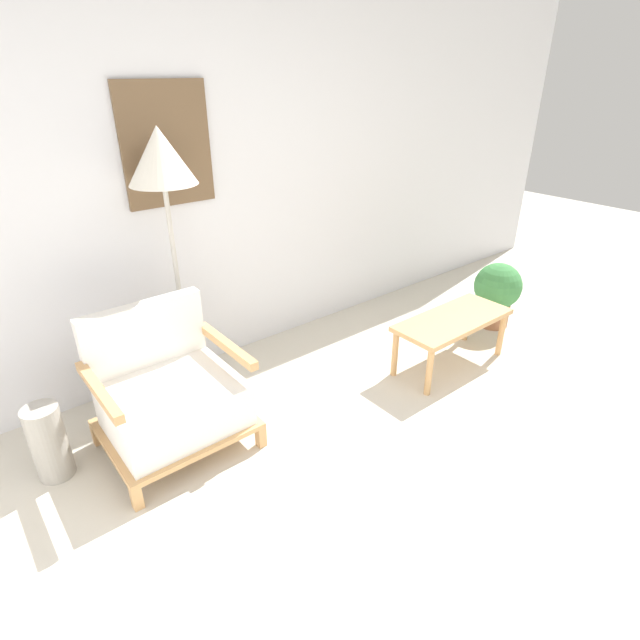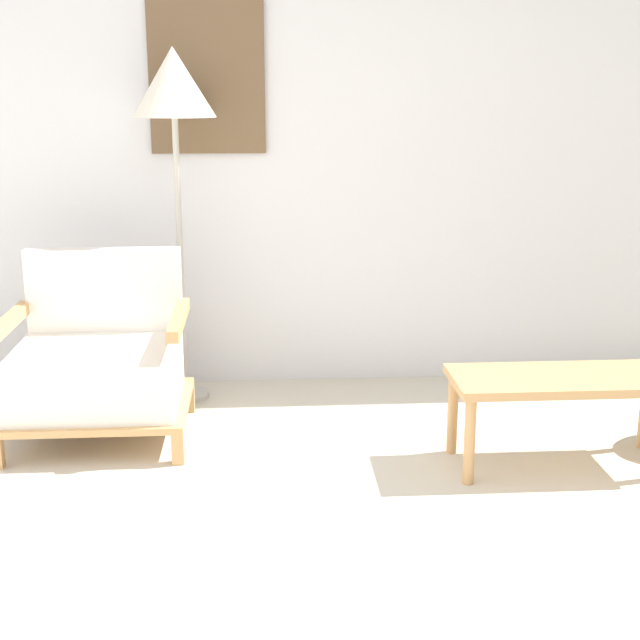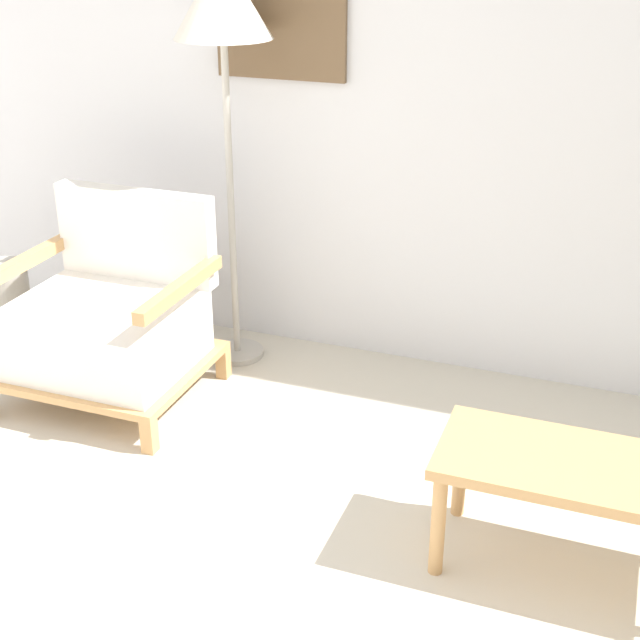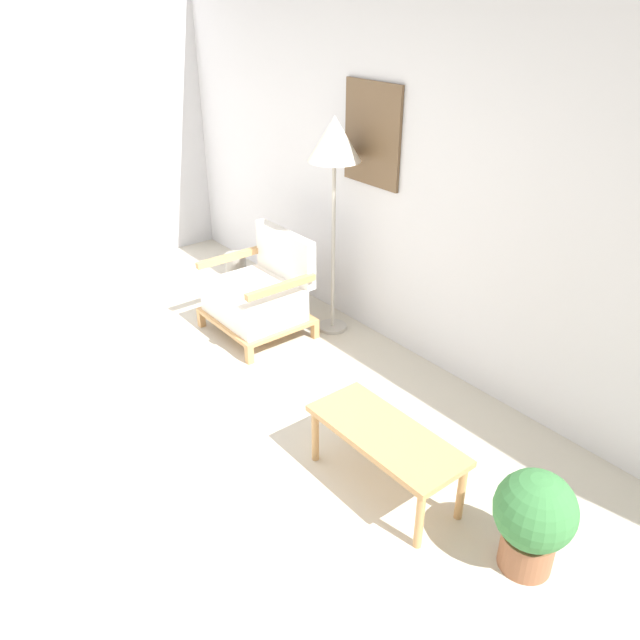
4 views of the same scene
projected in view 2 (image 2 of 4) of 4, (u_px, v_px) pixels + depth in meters
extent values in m
cube|color=silver|center=(262.00, 120.00, 4.42)|extent=(8.00, 0.06, 2.70)
cube|color=brown|center=(207.00, 78.00, 4.31)|extent=(0.56, 0.02, 0.72)
cube|color=tan|center=(178.00, 448.00, 3.66)|extent=(0.05, 0.05, 0.13)
cube|color=tan|center=(34.00, 402.00, 4.20)|extent=(0.05, 0.05, 0.13)
cube|color=tan|center=(189.00, 398.00, 4.25)|extent=(0.05, 0.05, 0.13)
cube|color=tan|center=(100.00, 406.00, 3.91)|extent=(0.78, 0.67, 0.03)
cube|color=white|center=(97.00, 377.00, 3.85)|extent=(0.70, 0.57, 0.25)
cube|color=white|center=(104.00, 290.00, 4.08)|extent=(0.70, 0.08, 0.38)
cube|color=tan|center=(8.00, 322.00, 3.79)|extent=(0.05, 0.61, 0.05)
cube|color=tan|center=(179.00, 319.00, 3.84)|extent=(0.05, 0.61, 0.05)
cylinder|color=#B7B2A8|center=(186.00, 395.00, 4.46)|extent=(0.23, 0.23, 0.03)
cylinder|color=#B7B2A8|center=(180.00, 260.00, 4.29)|extent=(0.03, 0.03, 1.35)
cone|color=silver|center=(173.00, 82.00, 4.08)|extent=(0.39, 0.39, 0.32)
cube|color=tan|center=(565.00, 379.00, 3.57)|extent=(0.91, 0.39, 0.04)
cylinder|color=tan|center=(470.00, 442.00, 3.44)|extent=(0.04, 0.04, 0.35)
cylinder|color=tan|center=(453.00, 414.00, 3.74)|extent=(0.04, 0.04, 0.35)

